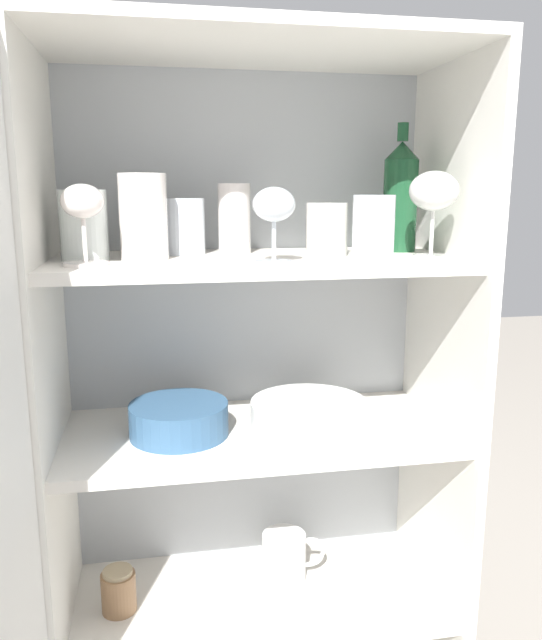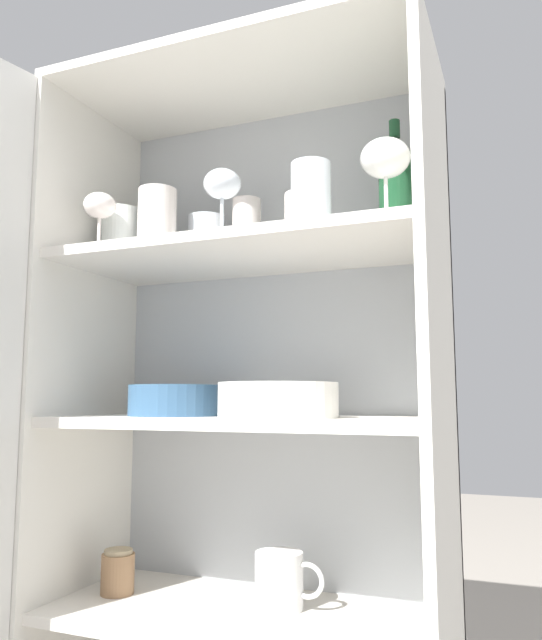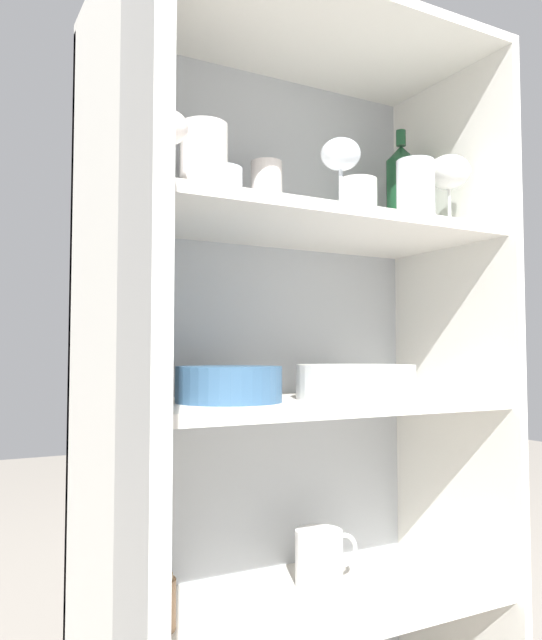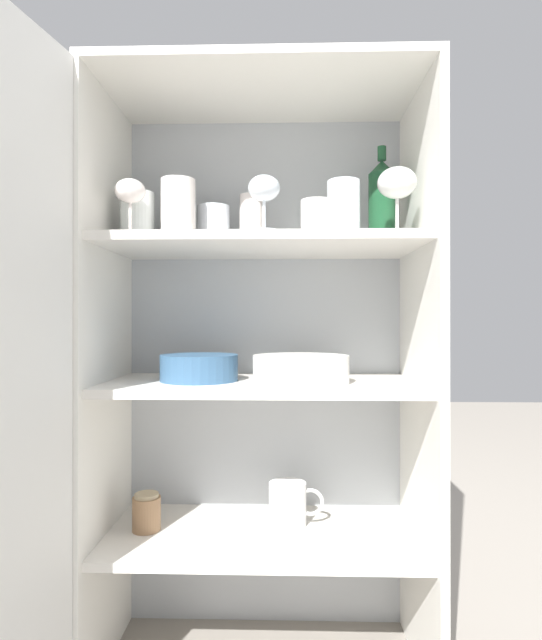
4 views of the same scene
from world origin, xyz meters
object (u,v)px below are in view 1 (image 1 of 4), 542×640
Objects in this scene: mixing_bowl_large at (179,418)px; coffee_mug_primary at (285,557)px; wine_bottle at (400,196)px; plate_stack_white at (309,418)px; storage_jar at (119,591)px.

mixing_bowl_large is 1.36× the size of coffee_mug_primary.
wine_bottle is 1.12× the size of plate_stack_white.
storage_jar is (-0.57, -0.06, -0.74)m from wine_bottle.
wine_bottle is at bearing 5.99° from coffee_mug_primary.
mixing_bowl_large is (-0.24, 0.04, 0.00)m from plate_stack_white.
wine_bottle reaches higher than coffee_mug_primary.
wine_bottle is at bearing 8.49° from mixing_bowl_large.
plate_stack_white is 1.19× the size of mixing_bowl_large.
wine_bottle is 1.33× the size of mixing_bowl_large.
plate_stack_white is 0.24m from mixing_bowl_large.
coffee_mug_primary is (-0.03, 0.08, -0.33)m from plate_stack_white.
wine_bottle reaches higher than plate_stack_white.
plate_stack_white is (-0.20, -0.10, -0.40)m from wine_bottle.
coffee_mug_primary is at bearing 6.48° from storage_jar.
coffee_mug_primary is at bearing -174.01° from wine_bottle.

